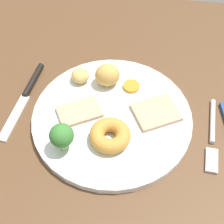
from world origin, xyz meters
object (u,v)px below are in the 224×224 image
at_px(meat_slice_main, 79,112).
at_px(yorkshire_pudding, 110,135).
at_px(knife, 27,93).
at_px(roast_potato_left, 107,75).
at_px(dinner_plate, 112,118).
at_px(broccoli_floret, 62,136).
at_px(carrot_coin_front, 130,86).
at_px(fork, 212,136).
at_px(roast_potato_right, 80,76).
at_px(meat_slice_under, 156,112).

bearing_deg(meat_slice_main, yorkshire_pudding, 142.74).
bearing_deg(knife, roast_potato_left, 110.42).
bearing_deg(dinner_plate, broccoli_floret, 47.13).
distance_m(meat_slice_main, carrot_coin_front, 0.11).
bearing_deg(knife, yorkshire_pudding, 69.23).
height_order(carrot_coin_front, fork, carrot_coin_front).
relative_size(roast_potato_right, knife, 0.19).
distance_m(roast_potato_right, carrot_coin_front, 0.10).
height_order(meat_slice_main, meat_slice_under, same).
relative_size(dinner_plate, knife, 1.55).
relative_size(meat_slice_under, broccoli_floret, 1.43).
height_order(yorkshire_pudding, roast_potato_left, roast_potato_left).
xyz_separation_m(carrot_coin_front, fork, (-0.15, 0.09, -0.01)).
bearing_deg(yorkshire_pudding, knife, -26.89).
height_order(yorkshire_pudding, roast_potato_right, same).
bearing_deg(meat_slice_main, roast_potato_left, -115.88).
bearing_deg(carrot_coin_front, roast_potato_left, -6.77).
bearing_deg(dinner_plate, roast_potato_left, -75.66).
bearing_deg(fork, roast_potato_left, -110.77).
relative_size(broccoli_floret, fork, 0.35).
relative_size(meat_slice_under, carrot_coin_front, 2.41).
bearing_deg(roast_potato_left, dinner_plate, 104.34).
height_order(meat_slice_main, yorkshire_pudding, yorkshire_pudding).
height_order(roast_potato_right, fork, roast_potato_right).
relative_size(dinner_plate, meat_slice_main, 3.81).
relative_size(dinner_plate, carrot_coin_front, 9.03).
distance_m(meat_slice_main, roast_potato_right, 0.08).
bearing_deg(meat_slice_under, roast_potato_left, -32.40).
bearing_deg(fork, carrot_coin_front, -115.16).
bearing_deg(roast_potato_right, carrot_coin_front, 177.44).
xyz_separation_m(meat_slice_under, broccoli_floret, (0.15, 0.09, 0.03)).
distance_m(dinner_plate, yorkshire_pudding, 0.06).
bearing_deg(fork, yorkshire_pudding, -74.12).
distance_m(meat_slice_under, knife, 0.25).
height_order(dinner_plate, carrot_coin_front, carrot_coin_front).
bearing_deg(roast_potato_right, fork, 160.48).
height_order(broccoli_floret, knife, broccoli_floret).
relative_size(roast_potato_left, knife, 0.26).
bearing_deg(knife, broccoli_floret, 47.86).
xyz_separation_m(meat_slice_under, roast_potato_right, (0.15, -0.06, 0.01)).
xyz_separation_m(dinner_plate, meat_slice_main, (0.06, 0.00, 0.01)).
distance_m(carrot_coin_front, broccoli_floret, 0.18).
bearing_deg(knife, roast_potato_right, 117.00).
height_order(dinner_plate, yorkshire_pudding, yorkshire_pudding).
bearing_deg(meat_slice_under, yorkshire_pudding, 42.03).
bearing_deg(dinner_plate, carrot_coin_front, -108.79).
distance_m(yorkshire_pudding, fork, 0.18).
bearing_deg(meat_slice_under, meat_slice_main, 7.79).
xyz_separation_m(meat_slice_main, carrot_coin_front, (-0.08, -0.08, -0.00)).
bearing_deg(roast_potato_left, meat_slice_under, 147.60).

